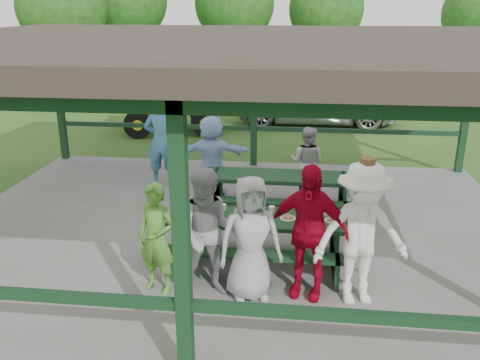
# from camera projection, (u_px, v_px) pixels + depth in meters

# --- Properties ---
(ground) EXTENTS (90.00, 90.00, 0.00)m
(ground) POSITION_uv_depth(u_px,v_px,m) (234.00, 234.00, 8.86)
(ground) COLOR #264D18
(ground) RESTS_ON ground
(concrete_slab) EXTENTS (10.00, 8.00, 0.10)m
(concrete_slab) POSITION_uv_depth(u_px,v_px,m) (234.00, 231.00, 8.84)
(concrete_slab) COLOR #63635E
(concrete_slab) RESTS_ON ground
(pavilion_structure) EXTENTS (10.60, 8.60, 3.24)m
(pavilion_structure) POSITION_uv_depth(u_px,v_px,m) (233.00, 47.00, 7.83)
(pavilion_structure) COLOR black
(pavilion_structure) RESTS_ON concrete_slab
(picnic_table_near) EXTENTS (2.61, 1.39, 0.75)m
(picnic_table_near) POSITION_uv_depth(u_px,v_px,m) (258.00, 234.00, 7.49)
(picnic_table_near) COLOR black
(picnic_table_near) RESTS_ON concrete_slab
(picnic_table_far) EXTENTS (2.72, 1.39, 0.75)m
(picnic_table_far) POSITION_uv_depth(u_px,v_px,m) (279.00, 189.00, 9.34)
(picnic_table_far) COLOR black
(picnic_table_far) RESTS_ON concrete_slab
(table_setting) EXTENTS (2.30, 0.45, 0.10)m
(table_setting) POSITION_uv_depth(u_px,v_px,m) (267.00, 215.00, 7.39)
(table_setting) COLOR white
(table_setting) RESTS_ON picnic_table_near
(contestant_green) EXTENTS (0.65, 0.52, 1.53)m
(contestant_green) POSITION_uv_depth(u_px,v_px,m) (156.00, 239.00, 6.69)
(contestant_green) COLOR #4B882C
(contestant_green) RESTS_ON concrete_slab
(contestant_grey_left) EXTENTS (0.95, 0.79, 1.76)m
(contestant_grey_left) POSITION_uv_depth(u_px,v_px,m) (209.00, 234.00, 6.56)
(contestant_grey_left) COLOR gray
(contestant_grey_left) RESTS_ON concrete_slab
(contestant_grey_mid) EXTENTS (0.95, 0.76, 1.68)m
(contestant_grey_mid) POSITION_uv_depth(u_px,v_px,m) (250.00, 239.00, 6.51)
(contestant_grey_mid) COLOR #9C9B9E
(contestant_grey_mid) RESTS_ON concrete_slab
(contestant_red) EXTENTS (1.15, 0.69, 1.83)m
(contestant_red) POSITION_uv_depth(u_px,v_px,m) (308.00, 231.00, 6.55)
(contestant_red) COLOR #9E041C
(contestant_red) RESTS_ON concrete_slab
(contestant_white_fedora) EXTENTS (1.34, 0.94, 1.95)m
(contestant_white_fedora) POSITION_uv_depth(u_px,v_px,m) (361.00, 234.00, 6.38)
(contestant_white_fedora) COLOR white
(contestant_white_fedora) RESTS_ON concrete_slab
(spectator_lblue) EXTENTS (1.58, 0.67, 1.65)m
(spectator_lblue) POSITION_uv_depth(u_px,v_px,m) (212.00, 155.00, 10.19)
(spectator_lblue) COLOR #95B8E6
(spectator_lblue) RESTS_ON concrete_slab
(spectator_blue) EXTENTS (0.72, 0.49, 1.93)m
(spectator_blue) POSITION_uv_depth(u_px,v_px,m) (161.00, 141.00, 10.70)
(spectator_blue) COLOR teal
(spectator_blue) RESTS_ON concrete_slab
(spectator_grey) EXTENTS (0.84, 0.75, 1.44)m
(spectator_grey) POSITION_uv_depth(u_px,v_px,m) (307.00, 162.00, 10.11)
(spectator_grey) COLOR #949496
(spectator_grey) RESTS_ON concrete_slab
(pickup_truck) EXTENTS (5.46, 2.64, 1.50)m
(pickup_truck) POSITION_uv_depth(u_px,v_px,m) (318.00, 100.00, 17.08)
(pickup_truck) COLOR silver
(pickup_truck) RESTS_ON ground
(farm_trailer) EXTENTS (4.32, 2.47, 1.50)m
(farm_trailer) POSITION_uv_depth(u_px,v_px,m) (171.00, 108.00, 15.89)
(farm_trailer) COLOR #1C419B
(farm_trailer) RESTS_ON ground
(tree_left) EXTENTS (3.64, 3.64, 5.69)m
(tree_left) POSITION_uv_depth(u_px,v_px,m) (235.00, 4.00, 23.21)
(tree_left) COLOR #332414
(tree_left) RESTS_ON ground
(tree_mid) EXTENTS (3.42, 3.42, 5.35)m
(tree_mid) POSITION_uv_depth(u_px,v_px,m) (326.00, 9.00, 23.28)
(tree_mid) COLOR #332414
(tree_mid) RESTS_ON ground
(tree_edge_left) EXTENTS (3.51, 3.51, 5.49)m
(tree_edge_left) POSITION_uv_depth(u_px,v_px,m) (62.00, 7.00, 20.06)
(tree_edge_left) COLOR #332414
(tree_edge_left) RESTS_ON ground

